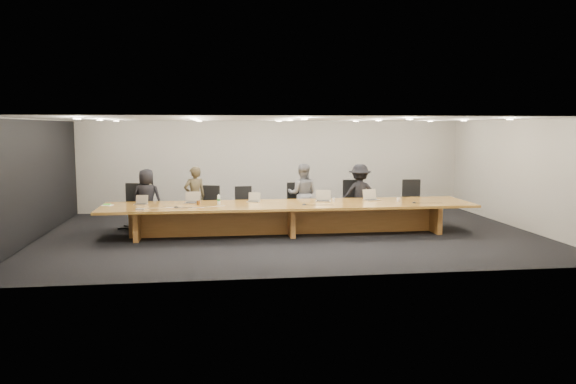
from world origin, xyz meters
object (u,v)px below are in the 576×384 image
(laptop_e, at_px, (372,195))
(chair_far_right, at_px, (414,201))
(laptop_d, at_px, (323,196))
(mic_left, at_px, (176,207))
(person_a, at_px, (147,199))
(amber_mug, at_px, (199,203))
(chair_mid_right, at_px, (298,203))
(person_d, at_px, (360,194))
(laptop_b, at_px, (192,197))
(chair_right, at_px, (354,202))
(chair_mid_left, at_px, (245,206))
(mic_right, at_px, (414,202))
(chair_far_left, at_px, (132,206))
(conference_table, at_px, (290,213))
(water_bottle, at_px, (219,200))
(mic_center, at_px, (304,204))
(laptop_c, at_px, (254,197))
(av_box, at_px, (140,209))
(paper_cup_near, at_px, (334,200))
(paper_cup_far, at_px, (398,200))
(person_c, at_px, (302,194))
(chair_left, at_px, (209,206))

(laptop_e, bearing_deg, chair_far_right, 19.16)
(laptop_d, distance_m, mic_left, 3.65)
(person_a, bearing_deg, amber_mug, 147.44)
(chair_mid_right, relative_size, person_d, 0.71)
(laptop_b, bearing_deg, chair_right, 16.52)
(chair_far_right, relative_size, mic_left, 10.32)
(chair_mid_left, relative_size, mic_right, 9.04)
(mic_left, bearing_deg, chair_mid_left, 43.13)
(chair_far_left, bearing_deg, mic_right, 0.02)
(chair_mid_left, xyz_separation_m, chair_far_right, (4.62, -0.05, 0.06))
(conference_table, xyz_separation_m, chair_mid_left, (-1.03, 1.23, 0.01))
(water_bottle, distance_m, mic_right, 4.78)
(laptop_d, xyz_separation_m, water_bottle, (-2.60, -0.20, -0.03))
(conference_table, xyz_separation_m, mic_center, (0.31, -0.30, 0.25))
(person_d, relative_size, laptop_e, 4.39)
(laptop_d, bearing_deg, chair_far_right, 31.10)
(chair_mid_left, relative_size, water_bottle, 4.72)
(chair_right, relative_size, laptop_c, 3.97)
(person_d, height_order, laptop_b, person_d)
(mic_right, bearing_deg, chair_right, 125.98)
(conference_table, relative_size, person_d, 5.57)
(av_box, distance_m, mic_left, 0.82)
(person_d, height_order, amber_mug, person_d)
(conference_table, bearing_deg, laptop_c, 153.73)
(water_bottle, bearing_deg, laptop_c, 21.85)
(paper_cup_near, xyz_separation_m, paper_cup_far, (1.62, -0.18, -0.00))
(laptop_d, height_order, mic_center, laptop_d)
(av_box, bearing_deg, paper_cup_far, 4.97)
(chair_mid_left, bearing_deg, paper_cup_near, -29.62)
(person_d, bearing_deg, av_box, 21.82)
(conference_table, bearing_deg, laptop_e, 7.62)
(water_bottle, xyz_separation_m, av_box, (-1.77, -0.66, -0.10))
(conference_table, height_order, mic_left, mic_left)
(water_bottle, height_order, paper_cup_far, water_bottle)
(person_d, bearing_deg, chair_far_left, 4.09)
(chair_far_left, relative_size, paper_cup_far, 13.60)
(laptop_c, bearing_deg, water_bottle, -140.14)
(laptop_c, distance_m, paper_cup_far, 3.64)
(chair_right, xyz_separation_m, mic_center, (-1.61, -1.54, 0.17))
(av_box, bearing_deg, person_c, 23.97)
(mic_right, bearing_deg, paper_cup_near, 163.94)
(chair_far_left, xyz_separation_m, paper_cup_near, (5.06, -0.95, 0.20))
(chair_far_left, distance_m, chair_mid_left, 2.87)
(mic_left, xyz_separation_m, mic_right, (5.75, 0.03, 0.00))
(chair_left, height_order, paper_cup_far, chair_left)
(person_a, bearing_deg, laptop_b, 153.34)
(laptop_b, relative_size, mic_right, 3.10)
(chair_far_right, height_order, paper_cup_near, chair_far_right)
(conference_table, distance_m, laptop_e, 2.20)
(laptop_e, xyz_separation_m, paper_cup_far, (0.62, -0.23, -0.10))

